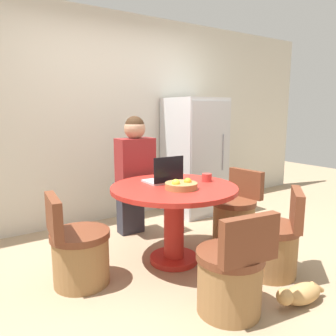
% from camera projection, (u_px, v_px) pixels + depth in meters
% --- Properties ---
extents(ground_plane, '(12.00, 12.00, 0.00)m').
position_uv_depth(ground_plane, '(189.00, 265.00, 3.01)').
color(ground_plane, '#9E8466').
extents(wall_back, '(7.00, 0.06, 2.60)m').
position_uv_depth(wall_back, '(111.00, 118.00, 4.15)').
color(wall_back, beige).
rests_on(wall_back, ground_plane).
extents(refrigerator, '(0.66, 0.72, 1.56)m').
position_uv_depth(refrigerator, '(194.00, 156.00, 4.47)').
color(refrigerator, silver).
rests_on(refrigerator, ground_plane).
extents(dining_table, '(1.15, 1.15, 0.73)m').
position_uv_depth(dining_table, '(174.00, 206.00, 2.99)').
color(dining_table, '#B2261E').
rests_on(dining_table, ground_plane).
extents(chair_left_side, '(0.49, 0.48, 0.76)m').
position_uv_depth(chair_left_side, '(79.00, 253.00, 2.65)').
color(chair_left_side, olive).
rests_on(chair_left_side, ground_plane).
extents(chair_near_camera, '(0.48, 0.49, 0.76)m').
position_uv_depth(chair_near_camera, '(231.00, 277.00, 2.27)').
color(chair_near_camera, olive).
rests_on(chair_near_camera, ground_plane).
extents(chair_right_side, '(0.48, 0.48, 0.76)m').
position_uv_depth(chair_right_side, '(235.00, 216.00, 3.59)').
color(chair_right_side, olive).
rests_on(chair_right_side, ground_plane).
extents(chair_near_right_corner, '(0.55, 0.55, 0.76)m').
position_uv_depth(chair_near_right_corner, '(273.00, 245.00, 2.81)').
color(chair_near_right_corner, olive).
rests_on(chair_near_right_corner, ground_plane).
extents(person_seated, '(0.40, 0.37, 1.34)m').
position_uv_depth(person_seated, '(134.00, 170.00, 3.61)').
color(person_seated, '#2D2D38').
rests_on(person_seated, ground_plane).
extents(laptop, '(0.32, 0.25, 0.26)m').
position_uv_depth(laptop, '(164.00, 177.00, 3.09)').
color(laptop, '#B7B7BC').
rests_on(laptop, dining_table).
extents(fruit_bowl, '(0.28, 0.28, 0.10)m').
position_uv_depth(fruit_bowl, '(181.00, 185.00, 2.84)').
color(fruit_bowl, olive).
rests_on(fruit_bowl, dining_table).
extents(coffee_cup, '(0.09, 0.09, 0.08)m').
position_uv_depth(coffee_cup, '(207.00, 177.00, 3.15)').
color(coffee_cup, '#B2332D').
rests_on(coffee_cup, dining_table).
extents(cat, '(0.46, 0.19, 0.16)m').
position_uv_depth(cat, '(300.00, 294.00, 2.38)').
color(cat, tan).
rests_on(cat, ground_plane).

